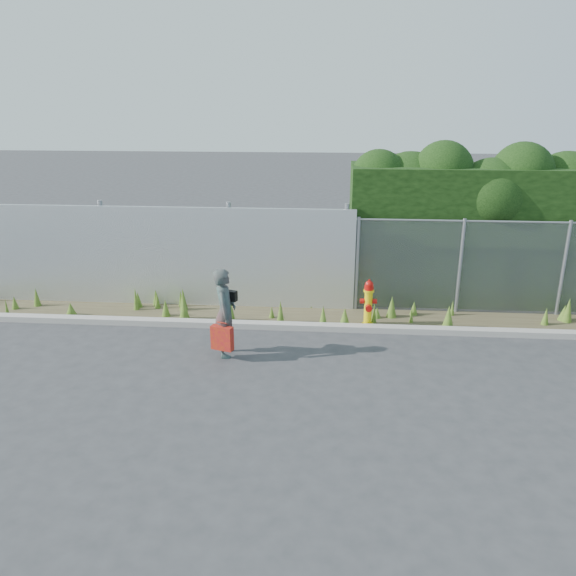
# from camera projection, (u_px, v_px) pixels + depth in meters

# --- Properties ---
(ground) EXTENTS (80.00, 80.00, 0.00)m
(ground) POSITION_uv_depth(u_px,v_px,m) (299.00, 371.00, 9.50)
(ground) COLOR #353537
(ground) RESTS_ON ground
(curb) EXTENTS (16.00, 0.22, 0.12)m
(curb) POSITION_uv_depth(u_px,v_px,m) (305.00, 327.00, 11.18)
(curb) COLOR #A19A91
(curb) RESTS_ON ground
(weed_strip) EXTENTS (16.00, 1.31, 0.52)m
(weed_strip) POSITION_uv_depth(u_px,v_px,m) (307.00, 312.00, 11.75)
(weed_strip) COLOR #4A412A
(weed_strip) RESTS_ON ground
(corrugated_fence) EXTENTS (8.50, 0.21, 2.30)m
(corrugated_fence) POSITION_uv_depth(u_px,v_px,m) (159.00, 257.00, 12.23)
(corrugated_fence) COLOR silver
(corrugated_fence) RESTS_ON ground
(chainlink_fence) EXTENTS (6.50, 0.07, 2.05)m
(chainlink_fence) POSITION_uv_depth(u_px,v_px,m) (511.00, 268.00, 11.69)
(chainlink_fence) COLOR gray
(chainlink_fence) RESTS_ON ground
(hedge) EXTENTS (7.32, 2.04, 3.54)m
(hedge) POSITION_uv_depth(u_px,v_px,m) (512.00, 214.00, 12.34)
(hedge) COLOR black
(hedge) RESTS_ON ground
(fire_hydrant) EXTENTS (0.33, 0.30, 0.99)m
(fire_hydrant) POSITION_uv_depth(u_px,v_px,m) (368.00, 304.00, 11.19)
(fire_hydrant) COLOR yellow
(fire_hydrant) RESTS_ON ground
(woman) EXTENTS (0.43, 0.62, 1.60)m
(woman) POSITION_uv_depth(u_px,v_px,m) (225.00, 313.00, 9.87)
(woman) COLOR #106A62
(woman) RESTS_ON ground
(red_tote_bag) EXTENTS (0.39, 0.14, 0.51)m
(red_tote_bag) POSITION_uv_depth(u_px,v_px,m) (222.00, 338.00, 9.79)
(red_tote_bag) COLOR #A70922
(black_shoulder_bag) EXTENTS (0.25, 0.10, 0.19)m
(black_shoulder_bag) POSITION_uv_depth(u_px,v_px,m) (230.00, 296.00, 9.88)
(black_shoulder_bag) COLOR black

